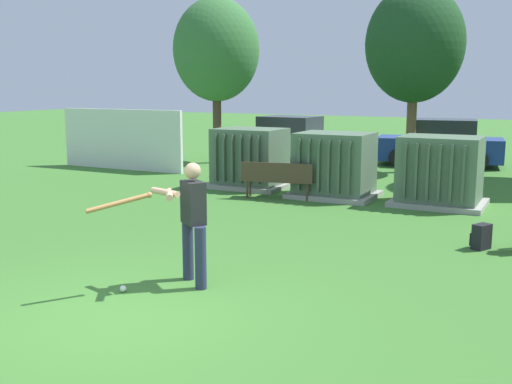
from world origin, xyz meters
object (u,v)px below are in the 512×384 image
object	(u,v)px
transformer_west	(250,159)
transformer_mid_west	(334,166)
batter	(190,217)
sports_ball	(123,289)
parked_car_leftmost	(287,139)
transformer_mid_east	(440,172)
backpack	(481,237)
park_bench	(277,178)
parked_car_left_of_center	(440,144)

from	to	relation	value
transformer_west	transformer_mid_west	world-z (taller)	same
transformer_mid_west	batter	xyz separation A→B (m)	(0.53, -7.44, 0.19)
batter	sports_ball	world-z (taller)	batter
batter	parked_car_leftmost	world-z (taller)	batter
transformer_mid_east	sports_ball	size ratio (longest dim) A/B	23.33
batter	backpack	distance (m)	5.22
batter	backpack	xyz separation A→B (m)	(3.42, 3.87, -0.76)
batter	parked_car_leftmost	size ratio (longest dim) A/B	0.40
backpack	park_bench	bearing A→B (deg)	152.47
transformer_mid_west	parked_car_leftmost	world-z (taller)	same
sports_ball	parked_car_leftmost	world-z (taller)	parked_car_leftmost
transformer_west	parked_car_left_of_center	bearing A→B (deg)	61.60
park_bench	batter	distance (m)	6.76
transformer_west	sports_ball	bearing A→B (deg)	-73.84
transformer_mid_east	batter	distance (m)	7.80
park_bench	batter	size ratio (longest dim) A/B	1.06
transformer_west	backpack	bearing A→B (deg)	-31.14
transformer_west	batter	xyz separation A→B (m)	(3.12, -7.82, 0.19)
transformer_mid_west	parked_car_left_of_center	xyz separation A→B (m)	(1.23, 7.46, -0.04)
transformer_west	parked_car_leftmost	world-z (taller)	same
sports_ball	parked_car_left_of_center	size ratio (longest dim) A/B	0.02
park_bench	transformer_mid_west	bearing A→B (deg)	38.16
transformer_mid_east	batter	bearing A→B (deg)	-105.12
backpack	parked_car_left_of_center	distance (m)	11.37
backpack	transformer_mid_east	bearing A→B (deg)	110.81
park_bench	parked_car_leftmost	xyz separation A→B (m)	(-3.21, 7.79, 0.22)
sports_ball	park_bench	bearing A→B (deg)	98.12
transformer_mid_west	sports_ball	world-z (taller)	transformer_mid_west
parked_car_left_of_center	park_bench	bearing A→B (deg)	-105.93
sports_ball	backpack	distance (m)	6.12
sports_ball	parked_car_left_of_center	distance (m)	15.66
transformer_west	parked_car_left_of_center	xyz separation A→B (m)	(3.82, 7.07, -0.04)
sports_ball	batter	bearing A→B (deg)	46.74
batter	sports_ball	distance (m)	1.33
transformer_mid_east	backpack	bearing A→B (deg)	-69.19
transformer_mid_east	parked_car_leftmost	size ratio (longest dim) A/B	0.49
transformer_mid_east	parked_car_left_of_center	xyz separation A→B (m)	(-1.33, 7.37, -0.04)
transformer_west	sports_ball	xyz separation A→B (m)	(2.47, -8.52, -0.74)
park_bench	backpack	bearing A→B (deg)	-27.53
parked_car_left_of_center	transformer_mid_west	bearing A→B (deg)	-99.40
transformer_west	batter	size ratio (longest dim) A/B	1.21
transformer_mid_west	batter	distance (m)	7.46
transformer_west	parked_car_leftmost	size ratio (longest dim) A/B	0.49
sports_ball	transformer_west	bearing A→B (deg)	106.16
transformer_mid_west	batter	bearing A→B (deg)	-85.93
transformer_west	park_bench	size ratio (longest dim) A/B	1.14
transformer_west	batter	distance (m)	8.42
transformer_mid_east	backpack	world-z (taller)	transformer_mid_east
transformer_mid_east	sports_ball	world-z (taller)	transformer_mid_east
batter	parked_car_leftmost	distance (m)	15.13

